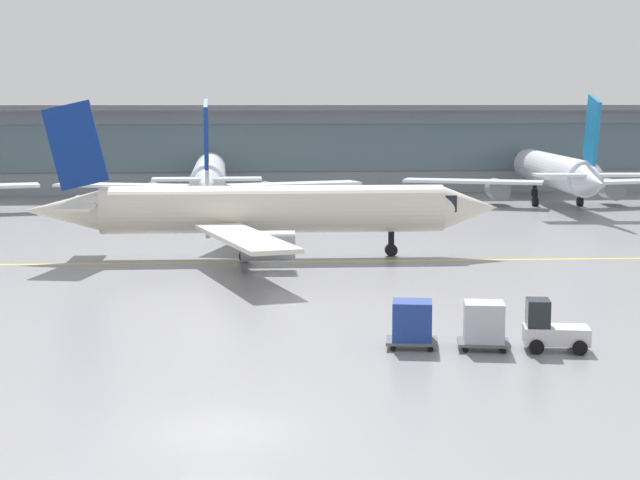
{
  "coord_description": "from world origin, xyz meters",
  "views": [
    {
      "loc": [
        0.03,
        -31.51,
        10.07
      ],
      "look_at": [
        5.09,
        21.59,
        3.0
      ],
      "focal_mm": 59.22,
      "sensor_mm": 36.0,
      "label": 1
    }
  ],
  "objects_px": {
    "gate_airplane_2": "(209,176)",
    "cargo_dolly_trailing": "(412,322)",
    "gate_airplane_3": "(555,172)",
    "cargo_dolly_lead": "(484,324)",
    "baggage_tug": "(551,329)",
    "taxiing_regional_jet": "(267,211)"
  },
  "relations": [
    {
      "from": "gate_airplane_2",
      "to": "cargo_dolly_trailing",
      "type": "height_order",
      "value": "gate_airplane_2"
    },
    {
      "from": "gate_airplane_3",
      "to": "cargo_dolly_lead",
      "type": "distance_m",
      "value": 62.16
    },
    {
      "from": "baggage_tug",
      "to": "cargo_dolly_trailing",
      "type": "relative_size",
      "value": 1.19
    },
    {
      "from": "cargo_dolly_trailing",
      "to": "gate_airplane_2",
      "type": "bearing_deg",
      "value": 109.41
    },
    {
      "from": "taxiing_regional_jet",
      "to": "cargo_dolly_lead",
      "type": "relative_size",
      "value": 12.93
    },
    {
      "from": "gate_airplane_3",
      "to": "baggage_tug",
      "type": "height_order",
      "value": "gate_airplane_3"
    },
    {
      "from": "gate_airplane_2",
      "to": "taxiing_regional_jet",
      "type": "bearing_deg",
      "value": -172.57
    },
    {
      "from": "gate_airplane_2",
      "to": "cargo_dolly_lead",
      "type": "relative_size",
      "value": 13.01
    },
    {
      "from": "gate_airplane_3",
      "to": "cargo_dolly_trailing",
      "type": "distance_m",
      "value": 62.71
    },
    {
      "from": "gate_airplane_2",
      "to": "cargo_dolly_lead",
      "type": "height_order",
      "value": "gate_airplane_2"
    },
    {
      "from": "baggage_tug",
      "to": "cargo_dolly_lead",
      "type": "xyz_separation_m",
      "value": [
        -2.64,
        0.5,
        0.16
      ]
    },
    {
      "from": "gate_airplane_3",
      "to": "cargo_dolly_lead",
      "type": "bearing_deg",
      "value": 163.86
    },
    {
      "from": "gate_airplane_3",
      "to": "cargo_dolly_lead",
      "type": "xyz_separation_m",
      "value": [
        -21.71,
        -58.2,
        -2.13
      ]
    },
    {
      "from": "gate_airplane_3",
      "to": "baggage_tug",
      "type": "bearing_deg",
      "value": 166.32
    },
    {
      "from": "cargo_dolly_lead",
      "to": "gate_airplane_3",
      "type": "bearing_deg",
      "value": 80.28
    },
    {
      "from": "gate_airplane_2",
      "to": "baggage_tug",
      "type": "relative_size",
      "value": 10.91
    },
    {
      "from": "gate_airplane_2",
      "to": "gate_airplane_3",
      "type": "distance_m",
      "value": 33.34
    },
    {
      "from": "gate_airplane_2",
      "to": "gate_airplane_3",
      "type": "bearing_deg",
      "value": -89.5
    },
    {
      "from": "cargo_dolly_lead",
      "to": "cargo_dolly_trailing",
      "type": "relative_size",
      "value": 1.0
    },
    {
      "from": "cargo_dolly_lead",
      "to": "cargo_dolly_trailing",
      "type": "bearing_deg",
      "value": -180.0
    },
    {
      "from": "baggage_tug",
      "to": "cargo_dolly_trailing",
      "type": "distance_m",
      "value": 5.6
    },
    {
      "from": "taxiing_regional_jet",
      "to": "cargo_dolly_trailing",
      "type": "relative_size",
      "value": 12.93
    }
  ]
}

